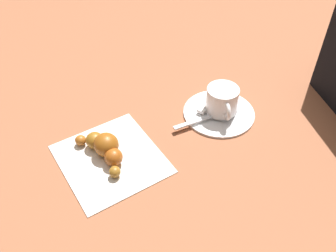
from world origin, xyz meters
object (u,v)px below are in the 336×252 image
sugar_packet (208,104)px  croissant (104,147)px  teaspoon (217,114)px  napkin (111,158)px  saucer (219,112)px  espresso_cup (222,100)px

sugar_packet → croissant: 0.23m
teaspoon → napkin: 0.23m
teaspoon → sugar_packet: teaspoon is taller
sugar_packet → teaspoon: bearing=62.7°
saucer → espresso_cup: size_ratio=1.65×
saucer → napkin: bearing=-172.2°
saucer → sugar_packet: size_ratio=2.29×
saucer → sugar_packet: 0.03m
espresso_cup → teaspoon: bearing=-147.9°
napkin → croissant: 0.02m
saucer → croissant: bearing=-174.9°
espresso_cup → napkin: (-0.24, -0.03, -0.03)m
teaspoon → croissant: (-0.23, -0.01, 0.01)m
sugar_packet → croissant: size_ratio=0.51×
saucer → espresso_cup: espresso_cup is taller
espresso_cup → sugar_packet: bearing=122.8°
teaspoon → sugar_packet: bearing=94.2°
teaspoon → napkin: (-0.22, -0.02, -0.01)m
espresso_cup → saucer: bearing=143.5°
saucer → teaspoon: size_ratio=1.00×
teaspoon → croissant: croissant is taller
teaspoon → croissant: size_ratio=1.18×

